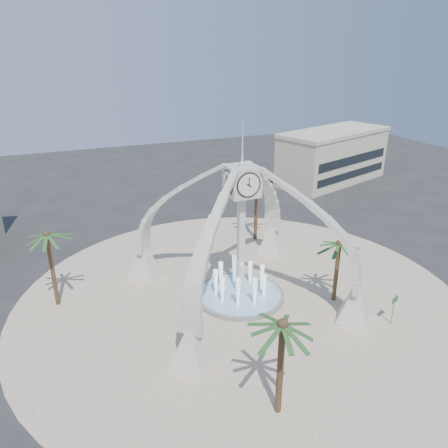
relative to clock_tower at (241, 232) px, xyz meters
name	(u,v)px	position (x,y,z in m)	size (l,w,h in m)	color
ground	(240,297)	(0.00, 0.00, -6.49)	(140.00, 140.00, 0.00)	#282828
plaza	(240,297)	(0.00, 0.00, -6.46)	(40.00, 40.00, 0.06)	beige
clock_tower	(241,232)	(0.00, 0.00, 0.00)	(17.94, 17.94, 16.30)	silver
fountain	(240,294)	(0.00, 0.00, -6.20)	(8.00, 8.00, 3.62)	gray
building_ne	(333,156)	(30.00, 28.00, -2.18)	(21.87, 14.17, 8.60)	#BDB093
palm_east	(339,244)	(7.57, -3.73, -0.93)	(5.19, 5.19, 6.39)	brown
palm_west	(47,235)	(-15.39, 5.20, 0.20)	(5.14, 5.14, 7.54)	brown
palm_north	(257,185)	(7.13, 11.10, 0.23)	(5.57, 5.57, 7.63)	brown
palm_south	(283,326)	(-3.48, -13.14, -0.09)	(4.94, 4.94, 7.32)	brown
street_sign	(394,303)	(9.71, -8.63, -4.50)	(0.97, 0.36, 2.78)	slate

